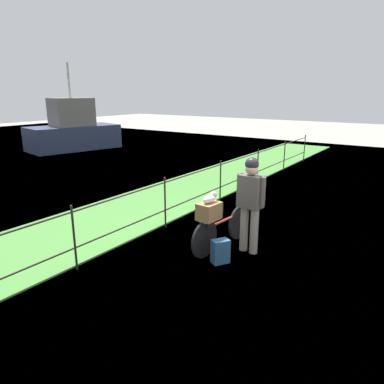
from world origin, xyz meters
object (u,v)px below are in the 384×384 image
Objects in this scene: cyclist_person at (250,197)px; mooring_bollard at (240,196)px; backpack_on_paving at (220,251)px; bicycle_main at (222,230)px; terrier_dog at (210,198)px; moored_boat_mid at (73,131)px; wooden_crate at (209,211)px.

mooring_bollard is (2.49, 1.44, -0.82)m from cyclist_person.
cyclist_person is 4.21× the size of backpack_on_paving.
cyclist_person reaches higher than bicycle_main.
backpack_on_paving is at bearing -117.87° from terrier_dog.
cyclist_person reaches higher than terrier_dog.
cyclist_person is at bearing -45.45° from terrier_dog.
mooring_bollard is 11.39m from moored_boat_mid.
moored_boat_mid is (6.43, 11.78, 0.10)m from wooden_crate.
backpack_on_paving is at bearing -152.58° from bicycle_main.
cyclist_person is 0.37× the size of moored_boat_mid.
cyclist_person reaches higher than wooden_crate.
cyclist_person is at bearing -44.18° from wooden_crate.
terrier_dog reaches higher than backpack_on_paving.
wooden_crate is at bearing -162.77° from mooring_bollard.
wooden_crate reaches higher than bicycle_main.
moored_boat_mid reaches higher than mooring_bollard.
backpack_on_paving is (-0.16, -0.31, -0.82)m from terrier_dog.
cyclist_person reaches higher than backpack_on_paving.
moored_boat_mid is at bearing 62.94° from bicycle_main.
cyclist_person is at bearing -74.89° from bicycle_main.
terrier_dog is at bearing -162.60° from mooring_bollard.
backpack_on_paving is (-0.53, -0.28, -0.14)m from bicycle_main.
moored_boat_mid reaches higher than wooden_crate.
cyclist_person is 2.99m from mooring_bollard.
moored_boat_mid reaches higher than bicycle_main.
bicycle_main is 13.28m from moored_boat_mid.
terrier_dog is at bearing 174.43° from bicycle_main.
moored_boat_mid reaches higher than cyclist_person.
moored_boat_mid is at bearing -87.36° from backpack_on_paving.
wooden_crate is 3.21m from mooring_bollard.
mooring_bollard is (2.62, 0.97, -0.17)m from bicycle_main.
mooring_bollard is (3.01, 0.93, -0.62)m from wooden_crate.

